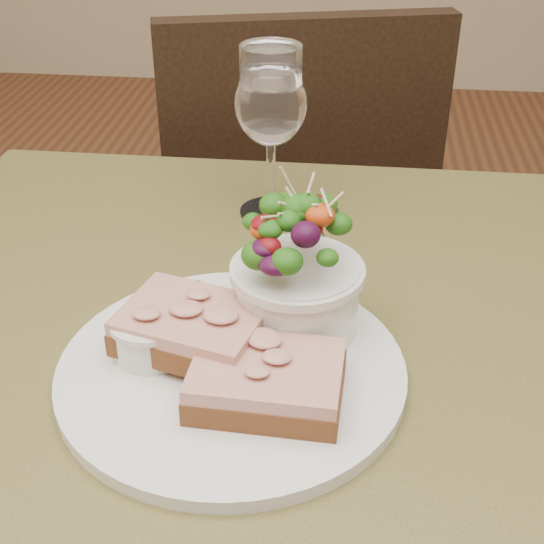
# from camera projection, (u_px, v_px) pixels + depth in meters

# --- Properties ---
(cafe_table) EXTENTS (0.80, 0.80, 0.75)m
(cafe_table) POSITION_uv_depth(u_px,v_px,m) (272.00, 444.00, 0.69)
(cafe_table) COLOR #44411D
(cafe_table) RESTS_ON ground
(chair_far) EXTENTS (0.51, 0.51, 0.90)m
(chair_far) POSITION_uv_depth(u_px,v_px,m) (285.00, 312.00, 1.48)
(chair_far) COLOR black
(chair_far) RESTS_ON ground
(dinner_plate) EXTENTS (0.28, 0.28, 0.01)m
(dinner_plate) POSITION_uv_depth(u_px,v_px,m) (232.00, 371.00, 0.61)
(dinner_plate) COLOR white
(dinner_plate) RESTS_ON cafe_table
(sandwich_front) EXTENTS (0.12, 0.09, 0.03)m
(sandwich_front) POSITION_uv_depth(u_px,v_px,m) (267.00, 381.00, 0.57)
(sandwich_front) COLOR #482513
(sandwich_front) RESTS_ON dinner_plate
(sandwich_back) EXTENTS (0.13, 0.11, 0.03)m
(sandwich_back) POSITION_uv_depth(u_px,v_px,m) (193.00, 327.00, 0.61)
(sandwich_back) COLOR #482513
(sandwich_back) RESTS_ON dinner_plate
(ramekin) EXTENTS (0.06, 0.06, 0.04)m
(ramekin) POSITION_uv_depth(u_px,v_px,m) (151.00, 334.00, 0.61)
(ramekin) COLOR white
(ramekin) RESTS_ON dinner_plate
(salad_bowl) EXTENTS (0.10, 0.10, 0.13)m
(salad_bowl) POSITION_uv_depth(u_px,v_px,m) (297.00, 268.00, 0.62)
(salad_bowl) COLOR white
(salad_bowl) RESTS_ON dinner_plate
(garnish) EXTENTS (0.05, 0.04, 0.02)m
(garnish) POSITION_uv_depth(u_px,v_px,m) (171.00, 292.00, 0.68)
(garnish) COLOR #0F3E0B
(garnish) RESTS_ON dinner_plate
(wine_glass) EXTENTS (0.08, 0.08, 0.18)m
(wine_glass) POSITION_uv_depth(u_px,v_px,m) (271.00, 108.00, 0.79)
(wine_glass) COLOR white
(wine_glass) RESTS_ON cafe_table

